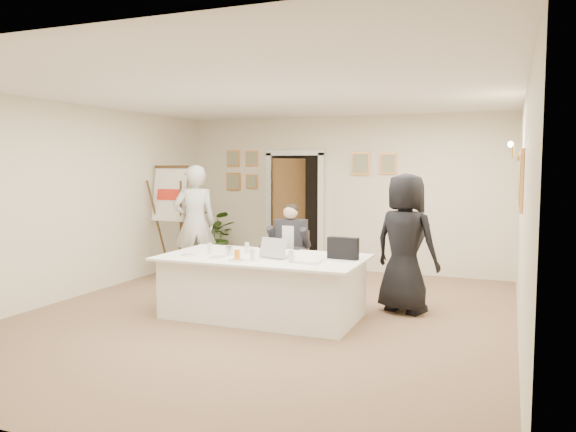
# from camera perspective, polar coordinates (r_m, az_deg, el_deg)

# --- Properties ---
(floor) EXTENTS (7.00, 7.00, 0.00)m
(floor) POSITION_cam_1_polar(r_m,az_deg,el_deg) (7.25, -2.51, -10.18)
(floor) COLOR brown
(floor) RESTS_ON ground
(ceiling) EXTENTS (6.00, 7.00, 0.02)m
(ceiling) POSITION_cam_1_polar(r_m,az_deg,el_deg) (7.05, -2.60, 12.36)
(ceiling) COLOR white
(ceiling) RESTS_ON wall_back
(wall_back) EXTENTS (6.00, 0.10, 2.80)m
(wall_back) POSITION_cam_1_polar(r_m,az_deg,el_deg) (10.30, 5.48, 2.27)
(wall_back) COLOR beige
(wall_back) RESTS_ON floor
(wall_front) EXTENTS (6.00, 0.10, 2.80)m
(wall_front) POSITION_cam_1_polar(r_m,az_deg,el_deg) (4.10, -23.11, -2.52)
(wall_front) COLOR beige
(wall_front) RESTS_ON floor
(wall_left) EXTENTS (0.10, 7.00, 2.80)m
(wall_left) POSITION_cam_1_polar(r_m,az_deg,el_deg) (8.68, -20.92, 1.41)
(wall_left) COLOR beige
(wall_left) RESTS_ON floor
(wall_right) EXTENTS (0.10, 7.00, 2.80)m
(wall_right) POSITION_cam_1_polar(r_m,az_deg,el_deg) (6.40, 22.77, 0.12)
(wall_right) COLOR beige
(wall_right) RESTS_ON floor
(doorway) EXTENTS (1.14, 0.86, 2.20)m
(doorway) POSITION_cam_1_polar(r_m,az_deg,el_deg) (10.43, 0.52, 0.36)
(doorway) COLOR black
(doorway) RESTS_ON floor
(pictures_back_wall) EXTENTS (3.40, 0.06, 0.80)m
(pictures_back_wall) POSITION_cam_1_polar(r_m,az_deg,el_deg) (10.51, 1.24, 4.80)
(pictures_back_wall) COLOR #E69A4E
(pictures_back_wall) RESTS_ON wall_back
(pictures_right_wall) EXTENTS (0.06, 2.20, 0.80)m
(pictures_right_wall) POSITION_cam_1_polar(r_m,az_deg,el_deg) (7.58, 22.48, 3.51)
(pictures_right_wall) COLOR #E69A4E
(pictures_right_wall) RESTS_ON wall_right
(wall_sconce) EXTENTS (0.20, 0.30, 0.24)m
(wall_sconce) POSITION_cam_1_polar(r_m,az_deg,el_deg) (7.58, 22.04, 6.17)
(wall_sconce) COLOR gold
(wall_sconce) RESTS_ON wall_right
(conference_table) EXTENTS (2.56, 1.37, 0.78)m
(conference_table) POSITION_cam_1_polar(r_m,az_deg,el_deg) (7.17, -2.57, -7.11)
(conference_table) COLOR white
(conference_table) RESTS_ON floor
(seated_man) EXTENTS (0.62, 0.66, 1.39)m
(seated_man) POSITION_cam_1_polar(r_m,az_deg,el_deg) (8.09, 0.18, -3.53)
(seated_man) COLOR black
(seated_man) RESTS_ON floor
(flip_chart) EXTENTS (0.66, 0.42, 1.87)m
(flip_chart) POSITION_cam_1_polar(r_m,az_deg,el_deg) (10.01, -11.54, -0.96)
(flip_chart) COLOR #402C14
(flip_chart) RESTS_ON floor
(standing_man) EXTENTS (0.83, 0.80, 1.92)m
(standing_man) POSITION_cam_1_polar(r_m,az_deg,el_deg) (9.37, -9.45, -0.76)
(standing_man) COLOR silver
(standing_man) RESTS_ON floor
(standing_woman) EXTENTS (1.04, 0.86, 1.82)m
(standing_woman) POSITION_cam_1_polar(r_m,az_deg,el_deg) (7.45, 11.84, -2.72)
(standing_woman) COLOR black
(standing_woman) RESTS_ON floor
(potted_palm) EXTENTS (1.04, 0.93, 1.06)m
(potted_palm) POSITION_cam_1_polar(r_m,az_deg,el_deg) (11.05, -7.44, -2.09)
(potted_palm) COLOR #355A1E
(potted_palm) RESTS_ON floor
(laptop) EXTENTS (0.45, 0.46, 0.28)m
(laptop) POSITION_cam_1_polar(r_m,az_deg,el_deg) (6.99, -1.08, -3.08)
(laptop) COLOR #B7BABC
(laptop) RESTS_ON conference_table
(laptop_bag) EXTENTS (0.39, 0.13, 0.27)m
(laptop_bag) POSITION_cam_1_polar(r_m,az_deg,el_deg) (6.89, 5.61, -3.28)
(laptop_bag) COLOR black
(laptop_bag) RESTS_ON conference_table
(paper_stack) EXTENTS (0.30, 0.21, 0.03)m
(paper_stack) POSITION_cam_1_polar(r_m,az_deg,el_deg) (6.61, 2.04, -4.66)
(paper_stack) COLOR white
(paper_stack) RESTS_ON conference_table
(plate_left) EXTENTS (0.24, 0.24, 0.01)m
(plate_left) POSITION_cam_1_polar(r_m,az_deg,el_deg) (7.26, -10.03, -3.90)
(plate_left) COLOR white
(plate_left) RESTS_ON conference_table
(plate_mid) EXTENTS (0.23, 0.23, 0.01)m
(plate_mid) POSITION_cam_1_polar(r_m,az_deg,el_deg) (7.02, -7.22, -4.18)
(plate_mid) COLOR white
(plate_mid) RESTS_ON conference_table
(plate_near) EXTENTS (0.23, 0.23, 0.01)m
(plate_near) POSITION_cam_1_polar(r_m,az_deg,el_deg) (6.78, -5.28, -4.49)
(plate_near) COLOR white
(plate_near) RESTS_ON conference_table
(glass_a) EXTENTS (0.08, 0.08, 0.14)m
(glass_a) POSITION_cam_1_polar(r_m,az_deg,el_deg) (7.35, -7.94, -3.27)
(glass_a) COLOR silver
(glass_a) RESTS_ON conference_table
(glass_b) EXTENTS (0.08, 0.08, 0.14)m
(glass_b) POSITION_cam_1_polar(r_m,az_deg,el_deg) (6.75, -3.62, -3.99)
(glass_b) COLOR silver
(glass_b) RESTS_ON conference_table
(glass_c) EXTENTS (0.07, 0.07, 0.14)m
(glass_c) POSITION_cam_1_polar(r_m,az_deg,el_deg) (6.62, 0.32, -4.15)
(glass_c) COLOR silver
(glass_c) RESTS_ON conference_table
(glass_d) EXTENTS (0.07, 0.07, 0.14)m
(glass_d) POSITION_cam_1_polar(r_m,az_deg,el_deg) (7.34, -4.20, -3.24)
(glass_d) COLOR silver
(glass_d) RESTS_ON conference_table
(oj_glass) EXTENTS (0.09, 0.09, 0.13)m
(oj_glass) POSITION_cam_1_polar(r_m,az_deg,el_deg) (6.79, -5.19, -3.99)
(oj_glass) COLOR orange
(oj_glass) RESTS_ON conference_table
(steel_jug) EXTENTS (0.12, 0.12, 0.11)m
(steel_jug) POSITION_cam_1_polar(r_m,az_deg,el_deg) (7.20, -6.01, -3.54)
(steel_jug) COLOR silver
(steel_jug) RESTS_ON conference_table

